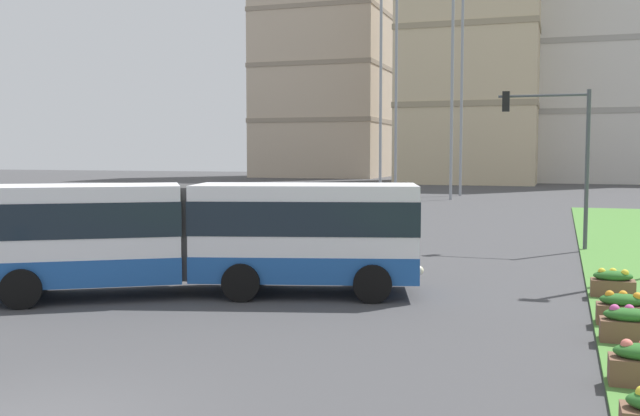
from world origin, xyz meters
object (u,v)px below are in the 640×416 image
Objects in this scene: flower_planter_3 at (623,309)px; flower_planter_4 at (613,283)px; car_silver_hatch at (276,217)px; apartment_tower_westcentre at (473,38)px; apartment_tower_west at (322,43)px; flower_planter_2 at (629,325)px; articulated_bus at (202,234)px; traffic_light_far_right at (559,142)px.

flower_planter_4 is at bearing 90.00° from flower_planter_3.
car_silver_hatch reaches higher than flower_planter_4.
apartment_tower_west is at bearing 150.70° from apartment_tower_westcentre.
apartment_tower_westcentre is (-12.71, 77.03, 18.45)m from flower_planter_4.
apartment_tower_westcentre is (1.73, 64.97, 18.12)m from car_silver_hatch.
apartment_tower_west reaches higher than apartment_tower_westcentre.
apartment_tower_westcentre is at bearing 98.82° from flower_planter_2.
articulated_bus is 0.31× the size of apartment_tower_westcentre.
apartment_tower_west is at bearing 111.74° from flower_planter_2.
flower_planter_2 is 15.21m from traffic_light_far_right.
traffic_light_far_right is 0.17× the size of apartment_tower_westcentre.
flower_planter_2 is at bearing -68.26° from apartment_tower_west.
apartment_tower_westcentre reaches higher than flower_planter_3.
articulated_bus is 1.85× the size of traffic_light_far_right.
flower_planter_3 is (14.44, -15.36, -0.33)m from car_silver_hatch.
traffic_light_far_right is at bearing 98.61° from flower_planter_4.
apartment_tower_westcentre is (-12.71, 80.33, 18.45)m from flower_planter_3.
flower_planter_3 and flower_planter_4 have the same top height.
flower_planter_3 is 0.03× the size of apartment_tower_west.
articulated_bus is at bearing -75.41° from car_silver_hatch.
flower_planter_3 is (10.56, -0.46, -1.23)m from articulated_bus.
car_silver_hatch reaches higher than flower_planter_3.
apartment_tower_west reaches higher than flower_planter_3.
apartment_tower_west is at bearing 112.06° from flower_planter_3.
traffic_light_far_right is at bearing -80.52° from apartment_tower_westcentre.
car_silver_hatch is 4.06× the size of flower_planter_3.
car_silver_hatch reaches higher than flower_planter_2.
car_silver_hatch is at bearing 170.04° from traffic_light_far_right.
flower_planter_3 is at bearing -46.77° from car_silver_hatch.
flower_planter_4 is at bearing -39.87° from car_silver_hatch.
apartment_tower_west is (-38.40, 91.44, 21.14)m from flower_planter_4.
flower_planter_2 is 0.17× the size of traffic_light_far_right.
articulated_bus is 15.77m from traffic_light_far_right.
car_silver_hatch is 0.12× the size of apartment_tower_westcentre.
apartment_tower_westcentre is (-12.71, 81.88, 18.45)m from flower_planter_2.
traffic_light_far_right reaches higher than flower_planter_2.
car_silver_hatch is at bearing -73.20° from apartment_tower_west.
articulated_bus is 11.00m from flower_planter_4.
articulated_bus is 10.64× the size of flower_planter_2.
apartment_tower_westcentre is (-11.23, 67.24, 14.58)m from traffic_light_far_right.
car_silver_hatch is 85.49m from apartment_tower_west.
flower_planter_2 is 84.89m from apartment_tower_westcentre.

